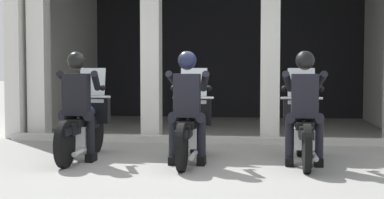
% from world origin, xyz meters
% --- Properties ---
extents(ground_plane, '(80.00, 80.00, 0.00)m').
position_xyz_m(ground_plane, '(0.00, 3.00, 0.00)').
color(ground_plane, gray).
extents(station_building, '(7.78, 5.39, 3.55)m').
position_xyz_m(station_building, '(0.05, 5.37, 2.19)').
color(station_building, black).
rests_on(station_building, ground).
extents(kerb_strip, '(7.28, 0.24, 0.12)m').
position_xyz_m(kerb_strip, '(0.05, 2.18, 0.06)').
color(kerb_strip, '#B7B5AD').
rests_on(kerb_strip, ground).
extents(motorcycle_left, '(0.62, 2.04, 1.35)m').
position_xyz_m(motorcycle_left, '(-1.61, 0.27, 0.50)').
color(motorcycle_left, black).
rests_on(motorcycle_left, ground).
extents(police_officer_left, '(0.63, 0.61, 1.58)m').
position_xyz_m(police_officer_left, '(-1.61, -0.01, 0.94)').
color(police_officer_left, black).
rests_on(police_officer_left, ground).
extents(motorcycle_center, '(0.62, 2.04, 1.35)m').
position_xyz_m(motorcycle_center, '(0.00, 0.20, 0.50)').
color(motorcycle_center, black).
rests_on(motorcycle_center, ground).
extents(police_officer_center, '(0.63, 0.61, 1.58)m').
position_xyz_m(police_officer_center, '(0.00, -0.08, 0.94)').
color(police_officer_center, black).
rests_on(police_officer_center, ground).
extents(motorcycle_right, '(0.62, 2.04, 1.35)m').
position_xyz_m(motorcycle_right, '(1.61, 0.30, 0.50)').
color(motorcycle_right, black).
rests_on(motorcycle_right, ground).
extents(police_officer_right, '(0.63, 0.61, 1.58)m').
position_xyz_m(police_officer_right, '(1.61, 0.02, 0.94)').
color(police_officer_right, black).
rests_on(police_officer_right, ground).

